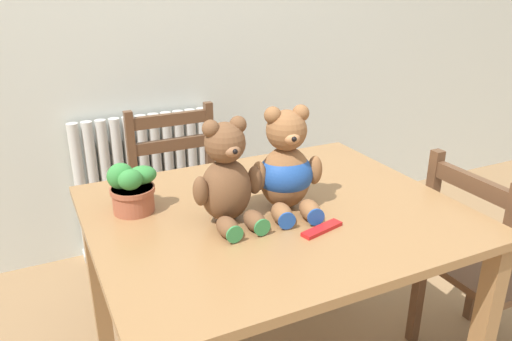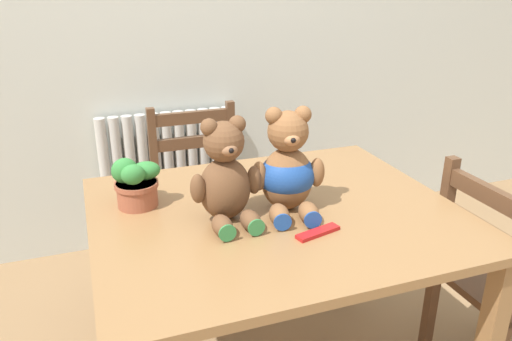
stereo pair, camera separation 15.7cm
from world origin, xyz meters
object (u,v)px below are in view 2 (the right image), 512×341
(wooden_chair_side, at_px, (496,282))
(wooden_chair_behind, at_px, (202,197))
(potted_plant, at_px, (136,183))
(chocolate_bar, at_px, (318,232))
(teddy_bear_right, at_px, (288,170))
(teddy_bear_left, at_px, (226,178))

(wooden_chair_side, bearing_deg, wooden_chair_behind, -141.22)
(potted_plant, bearing_deg, chocolate_bar, -38.48)
(teddy_bear_right, xyz_separation_m, potted_plant, (-0.46, 0.19, -0.06))
(wooden_chair_side, relative_size, teddy_bear_left, 2.66)
(wooden_chair_side, xyz_separation_m, chocolate_bar, (-0.75, -0.00, 0.35))
(wooden_chair_behind, distance_m, chocolate_bar, 1.12)
(wooden_chair_side, bearing_deg, chocolate_bar, -89.84)
(wooden_chair_behind, relative_size, teddy_bear_right, 2.58)
(chocolate_bar, bearing_deg, potted_plant, 141.52)
(wooden_chair_side, distance_m, teddy_bear_right, 0.93)
(teddy_bear_left, bearing_deg, wooden_chair_behind, -100.25)
(wooden_chair_side, height_order, teddy_bear_right, teddy_bear_right)
(chocolate_bar, bearing_deg, teddy_bear_left, 140.67)
(wooden_chair_side, distance_m, teddy_bear_left, 1.11)
(teddy_bear_right, relative_size, chocolate_bar, 2.35)
(wooden_chair_side, distance_m, potted_plant, 1.36)
(teddy_bear_right, height_order, potted_plant, teddy_bear_right)
(wooden_chair_behind, distance_m, teddy_bear_left, 1.00)
(wooden_chair_behind, height_order, wooden_chair_side, wooden_chair_behind)
(potted_plant, bearing_deg, teddy_bear_right, -22.60)
(teddy_bear_left, relative_size, teddy_bear_right, 0.96)
(teddy_bear_left, bearing_deg, wooden_chair_side, 167.11)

